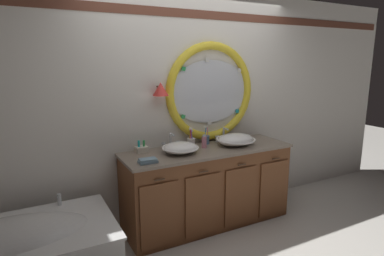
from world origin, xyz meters
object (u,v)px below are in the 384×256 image
at_px(toothbrush_holder_right, 206,139).
at_px(sink_basin_left, 180,148).
at_px(sink_basin_right, 236,139).
at_px(toothbrush_holder_left, 191,141).
at_px(toiletry_basket, 142,149).
at_px(folded_hand_towel, 148,161).
at_px(soap_dispenser, 204,142).

bearing_deg(toothbrush_holder_right, sink_basin_left, -153.88).
xyz_separation_m(sink_basin_left, sink_basin_right, (0.70, 0.00, 0.01)).
xyz_separation_m(toothbrush_holder_left, toiletry_basket, (-0.58, 0.03, -0.02)).
relative_size(toothbrush_holder_right, folded_hand_towel, 1.26).
xyz_separation_m(sink_basin_right, toiletry_basket, (-1.04, 0.24, -0.03)).
distance_m(toothbrush_holder_left, folded_hand_towel, 0.74).
distance_m(toothbrush_holder_left, toiletry_basket, 0.58).
height_order(sink_basin_left, toiletry_basket, toiletry_basket).
xyz_separation_m(toothbrush_holder_right, soap_dispenser, (-0.11, -0.14, 0.01)).
xyz_separation_m(folded_hand_towel, toiletry_basket, (0.07, 0.39, 0.01)).
relative_size(toothbrush_holder_right, soap_dispenser, 1.42).
distance_m(sink_basin_right, toiletry_basket, 1.07).
bearing_deg(folded_hand_towel, sink_basin_left, 19.64).
bearing_deg(toothbrush_holder_left, folded_hand_towel, -151.23).
relative_size(sink_basin_left, soap_dispenser, 2.50).
bearing_deg(toiletry_basket, folded_hand_towel, -100.53).
height_order(sink_basin_left, sink_basin_right, sink_basin_right).
bearing_deg(toothbrush_holder_left, sink_basin_right, -24.31).
distance_m(sink_basin_right, toothbrush_holder_left, 0.51).
bearing_deg(toiletry_basket, sink_basin_left, -35.12).
distance_m(soap_dispenser, folded_hand_towel, 0.77).
bearing_deg(sink_basin_right, sink_basin_left, 180.00).
bearing_deg(sink_basin_right, toothbrush_holder_right, 141.35).
bearing_deg(folded_hand_towel, sink_basin_right, 7.54).
relative_size(sink_basin_right, toiletry_basket, 3.57).
bearing_deg(folded_hand_towel, toothbrush_holder_left, 28.77).
height_order(toothbrush_holder_left, toothbrush_holder_right, toothbrush_holder_right).
relative_size(toothbrush_holder_left, folded_hand_towel, 1.24).
bearing_deg(toiletry_basket, sink_basin_right, -12.96).
height_order(sink_basin_left, folded_hand_towel, sink_basin_left).
height_order(toothbrush_holder_right, toiletry_basket, toothbrush_holder_right).
relative_size(folded_hand_towel, toiletry_basket, 1.39).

